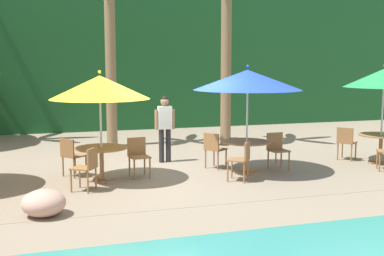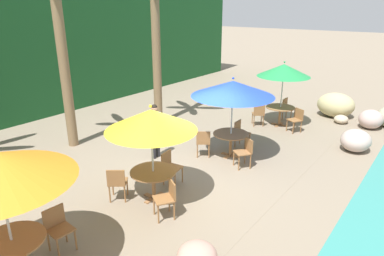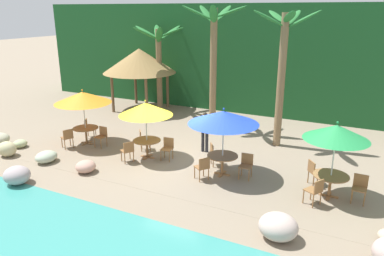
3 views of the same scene
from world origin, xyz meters
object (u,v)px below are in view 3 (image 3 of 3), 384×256
Objects in this scene: chair_blue_seaward at (246,164)px; umbrella_green at (337,132)px; chair_yellow_inland at (143,139)px; chair_green_left at (315,190)px; dining_table_orange at (86,130)px; dining_table_yellow at (147,143)px; palm_tree_third at (283,61)px; palapa_hut at (139,61)px; dining_table_blue at (222,159)px; chair_green_inland at (314,171)px; chair_orange_inland at (88,127)px; chair_orange_left at (68,137)px; chair_orange_seaward at (102,135)px; chair_blue_left at (203,167)px; waiter_in_white at (205,129)px; chair_yellow_left at (128,150)px; umbrella_blue at (224,117)px; umbrella_orange at (83,97)px; palm_tree_second at (214,51)px; palm_tree_nearest at (159,53)px; chair_yellow_seaward at (168,147)px; chair_blue_inland at (215,153)px; dining_table_green at (331,179)px; umbrella_yellow at (146,109)px; chair_green_seaward at (360,186)px.

umbrella_green is at bearing -3.29° from chair_blue_seaward.
chair_yellow_inland is 7.39m from chair_green_left.
dining_table_yellow is (3.29, -0.16, 0.00)m from dining_table_orange.
palm_tree_third is 1.36× the size of palapa_hut.
dining_table_blue is 1.26× the size of chair_green_inland.
chair_yellow_inland is at bearing 134.10° from dining_table_yellow.
chair_orange_inland is 1.00× the size of chair_orange_left.
chair_orange_seaward is 5.42m from chair_blue_left.
chair_green_left is at bearing -12.43° from chair_yellow_inland.
waiter_in_white reaches higher than chair_yellow_inland.
chair_yellow_left is at bearing -2.26° from chair_orange_left.
chair_yellow_inland is at bearing 167.57° from chair_green_left.
dining_table_yellow is at bearing 177.11° from umbrella_blue.
chair_yellow_inland is (2.69, 0.45, -0.10)m from dining_table_orange.
chair_orange_inland is 1.00× the size of chair_blue_seaward.
umbrella_orange is 8.54m from palm_tree_third.
umbrella_blue is (7.06, -1.03, 1.63)m from chair_orange_inland.
palapa_hut reaches higher than dining_table_yellow.
umbrella_blue is (3.89, -0.78, 1.63)m from chair_yellow_inland.
dining_table_blue is (3.29, -0.17, 0.00)m from dining_table_yellow.
palm_tree_second is at bearing 167.30° from palm_tree_third.
palm_tree_nearest reaches higher than chair_green_inland.
dining_table_blue is at bearing -169.02° from chair_green_inland.
chair_blue_left is 10.04m from palm_tree_nearest.
chair_orange_left is at bearing -173.85° from chair_green_inland.
chair_orange_left is at bearing -176.04° from umbrella_blue.
chair_orange_seaward is 3.27m from chair_yellow_seaward.
chair_yellow_inland is at bearing 12.97° from chair_orange_seaward.
dining_table_yellow is 1.26× the size of chair_yellow_inland.
chair_yellow_inland is at bearing 178.48° from chair_green_inland.
dining_table_orange is at bearing -154.63° from palm_tree_third.
chair_blue_inland is at bearing 160.77° from chair_blue_seaward.
chair_blue_inland is 1.00× the size of chair_green_inland.
chair_yellow_seaward is at bearing 171.65° from dining_table_blue.
dining_table_green is (3.66, -0.02, -1.53)m from umbrella_blue.
umbrella_yellow reaches higher than chair_yellow_left.
chair_orange_seaward is at bearing 178.12° from chair_blue_seaward.
chair_yellow_seaward is 1.91m from chair_blue_inland.
chair_green_inland is (6.96, -0.19, 0.00)m from chair_yellow_inland.
dining_table_orange is at bearing 177.19° from dining_table_yellow.
chair_green_seaward is (6.97, -0.32, 0.00)m from chair_yellow_seaward.
dining_table_orange is (0.00, -0.00, -1.48)m from umbrella_orange.
chair_yellow_seaward is at bearing -8.32° from chair_orange_inland.
dining_table_green is (7.33, 0.58, 0.10)m from chair_yellow_left.
dining_table_yellow is 1.26× the size of chair_yellow_seaward.
chair_orange_seaward is 1.00× the size of chair_green_seaward.
dining_table_green is (6.95, -0.19, -1.40)m from umbrella_yellow.
chair_orange_inland is at bearing 124.23° from umbrella_orange.
chair_blue_inland is at bearing 96.16° from chair_blue_left.
dining_table_blue is 2.34m from waiter_in_white.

